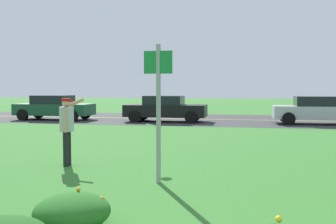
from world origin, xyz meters
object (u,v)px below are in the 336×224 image
object	(u,v)px
frisbee_white	(151,125)
car_black_center_left	(165,108)
sign_post_near_path	(158,100)
car_dark_green_leftmost	(54,107)
person_thrower_red_cap_gray_shirt	(67,125)
car_silver_center_right	(318,110)

from	to	relation	value
frisbee_white	car_black_center_left	size ratio (longest dim) A/B	0.06
sign_post_near_path	car_dark_green_leftmost	bearing A→B (deg)	124.30
car_dark_green_leftmost	car_black_center_left	bearing A→B (deg)	0.00
sign_post_near_path	car_dark_green_leftmost	size ratio (longest dim) A/B	0.60
person_thrower_red_cap_gray_shirt	frisbee_white	size ratio (longest dim) A/B	6.26
frisbee_white	person_thrower_red_cap_gray_shirt	bearing A→B (deg)	-174.10
car_black_center_left	car_dark_green_leftmost	bearing A→B (deg)	180.00
sign_post_near_path	car_black_center_left	world-z (taller)	sign_post_near_path
car_dark_green_leftmost	car_silver_center_right	xyz separation A→B (m)	(14.80, 0.00, 0.00)
car_black_center_left	car_silver_center_right	size ratio (longest dim) A/B	1.00
sign_post_near_path	frisbee_white	bearing A→B (deg)	109.31
person_thrower_red_cap_gray_shirt	car_black_center_left	bearing A→B (deg)	90.97
sign_post_near_path	car_dark_green_leftmost	distance (m)	16.83
person_thrower_red_cap_gray_shirt	frisbee_white	world-z (taller)	person_thrower_red_cap_gray_shirt
frisbee_white	car_dark_green_leftmost	xyz separation A→B (m)	(-8.97, 12.45, -0.25)
car_black_center_left	car_silver_center_right	xyz separation A→B (m)	(8.07, 0.00, 0.00)
frisbee_white	car_dark_green_leftmost	world-z (taller)	car_dark_green_leftmost
sign_post_near_path	car_black_center_left	distance (m)	14.18
sign_post_near_path	car_black_center_left	bearing A→B (deg)	101.15
sign_post_near_path	car_black_center_left	size ratio (longest dim) A/B	0.60
sign_post_near_path	car_silver_center_right	world-z (taller)	sign_post_near_path
car_dark_green_leftmost	car_black_center_left	distance (m)	6.74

